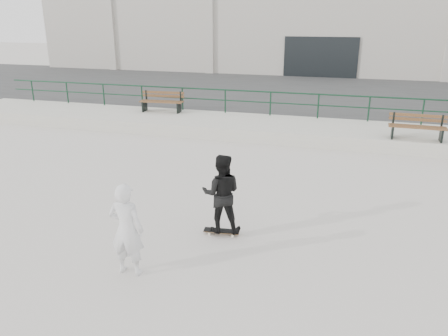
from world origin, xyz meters
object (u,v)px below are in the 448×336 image
(bench_right, at_px, (417,127))
(seated_skater, at_px, (127,230))
(skateboard, at_px, (222,231))
(standing_skater, at_px, (221,194))
(bench_left, at_px, (162,102))

(bench_right, relative_size, seated_skater, 1.06)
(skateboard, height_order, standing_skater, standing_skater)
(bench_left, bearing_deg, seated_skater, -73.63)
(skateboard, distance_m, seated_skater, 2.43)
(skateboard, relative_size, standing_skater, 0.46)
(bench_right, distance_m, standing_skater, 9.01)
(bench_right, xyz_separation_m, skateboard, (-4.73, -7.66, -0.85))
(seated_skater, bearing_deg, skateboard, -123.87)
(bench_right, bearing_deg, seated_skater, -120.13)
(bench_left, relative_size, bench_right, 1.04)
(bench_left, xyz_separation_m, skateboard, (5.56, -9.43, -0.87))
(skateboard, distance_m, standing_skater, 0.89)
(bench_right, xyz_separation_m, seated_skater, (-5.95, -9.60, -0.03))
(bench_left, height_order, skateboard, bench_left)
(bench_left, relative_size, seated_skater, 1.10)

